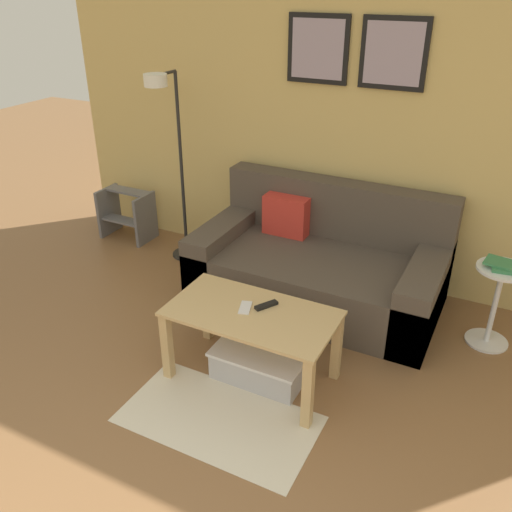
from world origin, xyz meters
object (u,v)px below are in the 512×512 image
floor_lamp (171,149)px  cell_phone (245,308)px  remote_control (266,305)px  coffee_table (252,325)px  side_table (496,299)px  storage_bin (260,364)px  couch (319,265)px  book_stack (505,265)px  step_stool (127,213)px

floor_lamp → cell_phone: bearing=-40.6°
floor_lamp → remote_control: floor_lamp is taller
coffee_table → remote_control: 0.15m
coffee_table → side_table: (1.29, 1.06, -0.04)m
side_table → remote_control: size_ratio=3.91×
storage_bin → cell_phone: (-0.10, 0.00, 0.39)m
couch → floor_lamp: size_ratio=1.13×
storage_bin → remote_control: remote_control is taller
storage_bin → cell_phone: size_ratio=4.19×
cell_phone → book_stack: bearing=19.4°
storage_bin → remote_control: size_ratio=3.91×
coffee_table → cell_phone: cell_phone is taller
side_table → remote_control: (-1.23, -0.97, 0.15)m
couch → remote_control: (0.03, -1.00, 0.22)m
couch → storage_bin: 1.09m
coffee_table → floor_lamp: size_ratio=0.63×
floor_lamp → remote_control: (1.35, -1.00, -0.52)m
floor_lamp → cell_phone: size_ratio=11.57×
book_stack → step_stool: (-3.30, 0.22, -0.36)m
floor_lamp → cell_phone: 1.72m
couch → side_table: couch is taller
coffee_table → remote_control: size_ratio=6.75×
couch → remote_control: 1.03m
coffee_table → couch: bearing=89.0°
couch → remote_control: couch is taller
storage_bin → step_stool: bearing=148.4°
step_stool → cell_phone: bearing=-32.9°
couch → cell_phone: size_ratio=13.12×
coffee_table → step_stool: size_ratio=2.13×
floor_lamp → cell_phone: (1.24, -1.07, -0.53)m
storage_bin → step_stool: (-2.06, 1.26, 0.15)m
couch → cell_phone: bearing=-93.8°
step_stool → storage_bin: bearing=-31.6°
floor_lamp → remote_control: 1.76m
side_table → cell_phone: (-1.34, -1.04, 0.14)m
book_stack → step_stool: bearing=176.1°
side_table → step_stool: bearing=176.2°
storage_bin → step_stool: 2.42m
storage_bin → coffee_table: bearing=-158.8°
storage_bin → cell_phone: 0.40m
storage_bin → floor_lamp: 1.95m
floor_lamp → book_stack: bearing=-0.6°
side_table → book_stack: 0.26m
book_stack → remote_control: book_stack is taller
coffee_table → storage_bin: size_ratio=1.73×
couch → floor_lamp: 1.51m
storage_bin → step_stool: step_stool is taller
side_table → couch: bearing=178.5°
couch → step_stool: size_ratio=3.86×
storage_bin → cell_phone: bearing=179.9°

